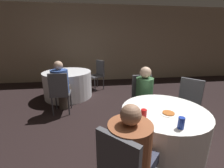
# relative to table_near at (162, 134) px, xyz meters

# --- Properties ---
(ground_plane) EXTENTS (16.00, 16.00, 0.00)m
(ground_plane) POSITION_rel_table_near_xyz_m (0.20, -0.12, -0.36)
(ground_plane) COLOR black
(wall_back) EXTENTS (16.00, 0.06, 2.80)m
(wall_back) POSITION_rel_table_near_xyz_m (0.20, 4.30, 1.04)
(wall_back) COLOR gray
(wall_back) RESTS_ON ground_plane
(table_near) EXTENTS (1.10, 1.10, 0.73)m
(table_near) POSITION_rel_table_near_xyz_m (0.00, 0.00, 0.00)
(table_near) COLOR white
(table_near) RESTS_ON ground_plane
(table_far) EXTENTS (1.32, 1.32, 0.73)m
(table_far) POSITION_rel_table_near_xyz_m (-1.60, 2.57, 0.00)
(table_far) COLOR silver
(table_far) RESTS_ON ground_plane
(chair_near_northeast) EXTENTS (0.56, 0.56, 0.94)m
(chair_near_northeast) POSITION_rel_table_near_xyz_m (0.76, 0.60, 0.20)
(chair_near_northeast) COLOR #47474C
(chair_near_northeast) RESTS_ON ground_plane
(chair_near_north) EXTENTS (0.42, 0.42, 0.94)m
(chair_near_north) POSITION_rel_table_near_xyz_m (0.04, 0.96, 0.20)
(chair_near_north) COLOR #47474C
(chair_near_north) RESTS_ON ground_plane
(chair_far_south) EXTENTS (0.40, 0.41, 0.94)m
(chair_far_south) POSITION_rel_table_near_xyz_m (-1.60, 1.50, 0.20)
(chair_far_south) COLOR #47474C
(chair_far_south) RESTS_ON ground_plane
(chair_far_northeast) EXTENTS (0.55, 0.55, 0.94)m
(chair_far_northeast) POSITION_rel_table_near_xyz_m (-0.71, 3.17, 0.20)
(chair_far_northeast) COLOR #47474C
(chair_far_northeast) RESTS_ON ground_plane
(person_green_jacket) EXTENTS (0.32, 0.50, 1.13)m
(person_green_jacket) POSITION_rel_table_near_xyz_m (0.04, 0.79, 0.21)
(person_green_jacket) COLOR black
(person_green_jacket) RESTS_ON ground_plane
(person_blue_shirt) EXTENTS (0.36, 0.52, 1.17)m
(person_blue_shirt) POSITION_rel_table_near_xyz_m (-1.60, 1.66, 0.24)
(person_blue_shirt) COLOR #4C4238
(person_blue_shirt) RESTS_ON ground_plane
(person_floral_shirt) EXTENTS (0.50, 0.50, 1.12)m
(person_floral_shirt) POSITION_rel_table_near_xyz_m (-0.57, -0.57, 0.22)
(person_floral_shirt) COLOR #33384C
(person_floral_shirt) RESTS_ON ground_plane
(pizza_plate_near) EXTENTS (0.21, 0.21, 0.02)m
(pizza_plate_near) POSITION_rel_table_near_xyz_m (-0.00, -0.11, 0.37)
(pizza_plate_near) COLOR white
(pizza_plate_near) RESTS_ON table_near
(soda_can_blue) EXTENTS (0.07, 0.07, 0.12)m
(soda_can_blue) POSITION_rel_table_near_xyz_m (-0.03, -0.41, 0.43)
(soda_can_blue) COLOR #1E38A5
(soda_can_blue) RESTS_ON table_near
(soda_can_red) EXTENTS (0.07, 0.07, 0.12)m
(soda_can_red) POSITION_rel_table_near_xyz_m (-0.35, -0.19, 0.43)
(soda_can_red) COLOR red
(soda_can_red) RESTS_ON table_near
(cup_far) EXTENTS (0.07, 0.07, 0.11)m
(cup_far) POSITION_rel_table_near_xyz_m (-1.85, 3.09, 0.42)
(cup_far) COLOR white
(cup_far) RESTS_ON table_far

